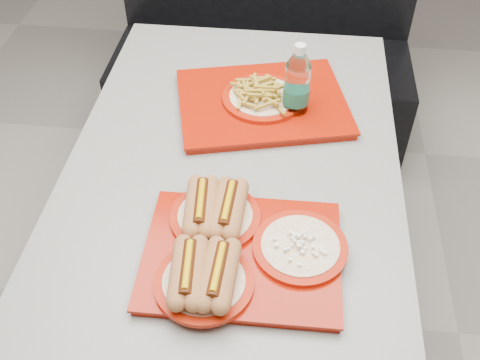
# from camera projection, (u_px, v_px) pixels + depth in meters

# --- Properties ---
(ground) EXTENTS (6.00, 6.00, 0.00)m
(ground) POSITION_uv_depth(u_px,v_px,m) (235.00, 312.00, 2.05)
(ground) COLOR gray
(ground) RESTS_ON ground
(diner_table) EXTENTS (0.92, 1.42, 0.75)m
(diner_table) POSITION_uv_depth(u_px,v_px,m) (234.00, 202.00, 1.64)
(diner_table) COLOR black
(diner_table) RESTS_ON ground
(booth_bench) EXTENTS (1.30, 0.57, 1.35)m
(booth_bench) POSITION_uv_depth(u_px,v_px,m) (262.00, 55.00, 2.55)
(booth_bench) COLOR black
(booth_bench) RESTS_ON ground
(tray_near) EXTENTS (0.47, 0.41, 0.10)m
(tray_near) POSITION_uv_depth(u_px,v_px,m) (234.00, 248.00, 1.27)
(tray_near) COLOR #9B1404
(tray_near) RESTS_ON diner_table
(tray_far) EXTENTS (0.57, 0.50, 0.10)m
(tray_far) POSITION_uv_depth(u_px,v_px,m) (262.00, 100.00, 1.68)
(tray_far) COLOR #9B1404
(tray_far) RESTS_ON diner_table
(water_bottle) EXTENTS (0.08, 0.08, 0.24)m
(water_bottle) POSITION_uv_depth(u_px,v_px,m) (297.00, 87.00, 1.59)
(water_bottle) COLOR silver
(water_bottle) RESTS_ON diner_table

